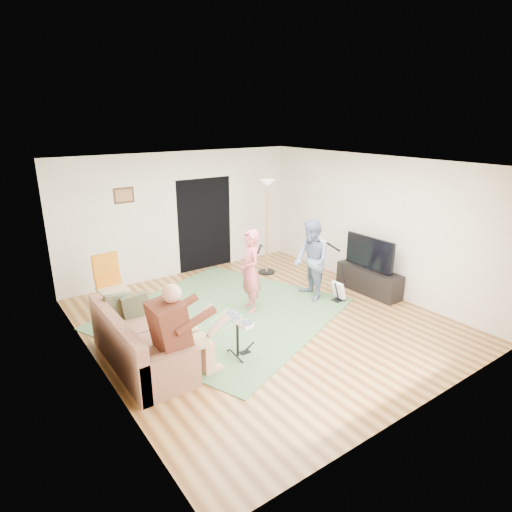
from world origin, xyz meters
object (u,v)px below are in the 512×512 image
(torchiere_lamp, at_px, (267,210))
(singer, at_px, (250,271))
(tv_cabinet, at_px, (369,280))
(guitar_spare, at_px, (339,290))
(sofa, at_px, (136,348))
(television, at_px, (370,253))
(drum_kit, at_px, (238,339))
(dining_chair, at_px, (112,294))
(guitarist, at_px, (311,260))

(torchiere_lamp, bearing_deg, singer, -135.39)
(tv_cabinet, bearing_deg, guitar_spare, 177.72)
(sofa, xyz_separation_m, television, (4.74, -0.13, 0.58))
(drum_kit, distance_m, guitar_spare, 2.74)
(guitar_spare, xyz_separation_m, dining_chair, (-3.71, 1.93, 0.17))
(singer, distance_m, dining_chair, 2.48)
(sofa, distance_m, guitar_spare, 3.97)
(guitarist, distance_m, tv_cabinet, 1.36)
(dining_chair, bearing_deg, television, -28.11)
(guitarist, xyz_separation_m, guitar_spare, (0.35, -0.42, -0.55))
(drum_kit, xyz_separation_m, guitar_spare, (2.68, 0.56, -0.06))
(singer, distance_m, guitar_spare, 1.82)
(guitarist, bearing_deg, sofa, -68.67)
(drum_kit, bearing_deg, singer, 48.57)
(dining_chair, distance_m, tv_cabinet, 4.94)
(singer, height_order, dining_chair, singer)
(sofa, distance_m, dining_chair, 1.86)
(sofa, height_order, tv_cabinet, sofa)
(guitarist, xyz_separation_m, torchiere_lamp, (0.17, 1.65, 0.67))
(tv_cabinet, bearing_deg, torchiere_lamp, 115.38)
(guitarist, bearing_deg, television, 83.92)
(drum_kit, distance_m, singer, 1.69)
(tv_cabinet, bearing_deg, singer, 164.17)
(sofa, height_order, guitarist, guitarist)
(guitar_spare, height_order, television, television)
(torchiere_lamp, height_order, dining_chair, torchiere_lamp)
(guitar_spare, relative_size, dining_chair, 0.72)
(guitarist, relative_size, torchiere_lamp, 0.74)
(guitarist, height_order, television, guitarist)
(sofa, bearing_deg, drum_kit, -26.74)
(sofa, xyz_separation_m, guitar_spare, (3.97, -0.09, -0.04))
(torchiere_lamp, relative_size, dining_chair, 1.90)
(drum_kit, height_order, guitar_spare, guitar_spare)
(guitar_spare, bearing_deg, guitarist, 129.78)
(singer, height_order, guitar_spare, singer)
(drum_kit, distance_m, torchiere_lamp, 3.81)
(singer, xyz_separation_m, tv_cabinet, (2.43, -0.69, -0.51))
(tv_cabinet, height_order, television, television)
(sofa, height_order, television, television)
(drum_kit, relative_size, guitar_spare, 0.82)
(singer, height_order, torchiere_lamp, torchiere_lamp)
(sofa, distance_m, drum_kit, 1.44)
(sofa, distance_m, singer, 2.48)
(drum_kit, height_order, singer, singer)
(guitar_spare, height_order, dining_chair, dining_chair)
(sofa, relative_size, torchiere_lamp, 0.95)
(dining_chair, bearing_deg, drum_kit, -71.94)
(drum_kit, height_order, television, television)
(drum_kit, distance_m, dining_chair, 2.69)
(tv_cabinet, relative_size, television, 1.23)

